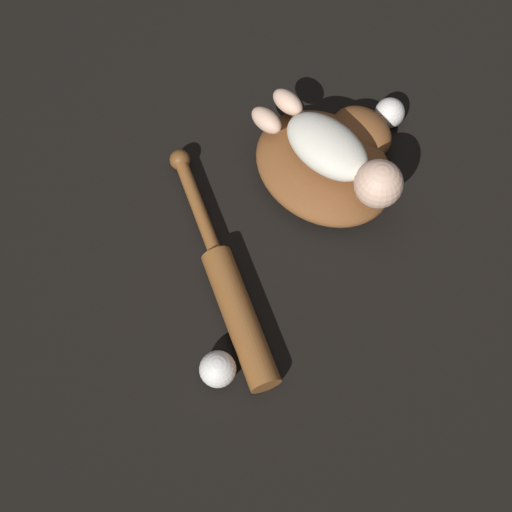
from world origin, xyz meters
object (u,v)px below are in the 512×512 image
at_px(baseball_bat, 230,291).
at_px(baseball_spare, 390,113).
at_px(baby_figure, 338,154).
at_px(baseball, 218,369).
at_px(baseball_glove, 330,161).

relative_size(baseball_bat, baseball_spare, 7.09).
xyz_separation_m(baby_figure, baseball, (0.05, -0.48, -0.09)).
distance_m(baby_figure, baseball, 0.49).
xyz_separation_m(baseball_glove, baseball_spare, (0.04, 0.19, -0.01)).
bearing_deg(baseball_bat, baseball, -62.19).
bearing_deg(baseball_glove, baseball, -81.87).
bearing_deg(baseball_spare, baseball_glove, -101.77).
height_order(baseball_glove, baby_figure, baby_figure).
height_order(baseball, baseball_spare, baseball).
height_order(baseball_bat, baseball, baseball).
xyz_separation_m(baseball_bat, baseball, (0.08, -0.14, 0.00)).
height_order(baby_figure, baseball_bat, baby_figure).
distance_m(baby_figure, baseball_spare, 0.23).
distance_m(baseball_bat, baseball_spare, 0.55).
height_order(baseball_glove, baseball_spare, baseball_glove).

